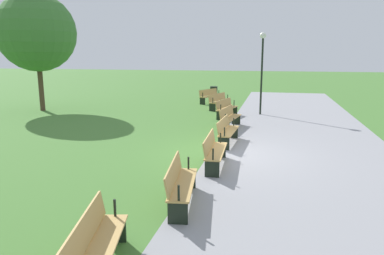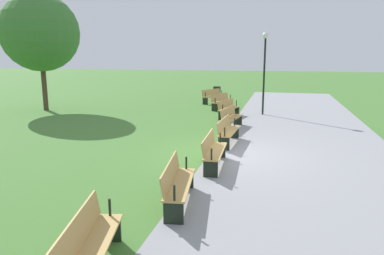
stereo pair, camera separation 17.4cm
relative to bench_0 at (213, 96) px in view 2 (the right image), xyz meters
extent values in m
plane|color=#477A33|center=(11.90, 2.62, -0.48)|extent=(120.00, 120.00, 0.00)
cube|color=#939399|center=(11.90, 5.11, -0.48)|extent=(39.19, 5.88, 0.01)
cube|color=tan|center=(0.03, 0.06, -0.03)|extent=(1.97, 1.21, 0.04)
cube|color=tan|center=(-0.05, -0.12, 0.21)|extent=(1.83, 0.90, 0.40)
cube|color=black|center=(-0.81, 0.44, -0.26)|extent=(0.21, 0.37, 0.43)
cylinder|color=black|center=(-0.80, 0.46, 0.13)|extent=(0.06, 0.06, 0.30)
cube|color=black|center=(0.87, -0.32, -0.26)|extent=(0.21, 0.37, 0.43)
cylinder|color=black|center=(0.88, -0.30, 0.13)|extent=(0.06, 0.06, 0.30)
cube|color=tan|center=(2.56, 1.07, -0.03)|extent=(2.00, 1.05, 0.04)
cube|color=tan|center=(2.49, 0.88, 0.21)|extent=(1.89, 0.74, 0.40)
cube|color=black|center=(1.68, 1.36, -0.26)|extent=(0.18, 0.37, 0.43)
cylinder|color=black|center=(1.69, 1.38, 0.13)|extent=(0.06, 0.06, 0.30)
cube|color=black|center=(3.43, 0.77, -0.26)|extent=(0.18, 0.37, 0.43)
cylinder|color=black|center=(3.43, 0.79, 0.13)|extent=(0.06, 0.06, 0.30)
cube|color=tan|center=(5.16, 1.82, -0.03)|extent=(2.01, 0.89, 0.04)
cube|color=tan|center=(5.12, 1.63, 0.21)|extent=(1.93, 0.56, 0.40)
cube|color=black|center=(4.27, 2.04, -0.26)|extent=(0.15, 0.38, 0.43)
cylinder|color=black|center=(4.27, 2.06, 0.13)|extent=(0.05, 0.05, 0.30)
cube|color=black|center=(6.06, 1.61, -0.26)|extent=(0.15, 0.38, 0.43)
cylinder|color=black|center=(6.07, 1.63, 0.13)|extent=(0.05, 0.05, 0.30)
cube|color=tan|center=(7.83, 2.33, -0.03)|extent=(2.01, 0.71, 0.04)
cube|color=tan|center=(7.81, 2.14, 0.21)|extent=(1.96, 0.38, 0.40)
cube|color=black|center=(6.92, 2.46, -0.26)|extent=(0.11, 0.38, 0.43)
cylinder|color=black|center=(6.92, 2.48, 0.13)|extent=(0.05, 0.05, 0.30)
cube|color=black|center=(8.75, 2.20, -0.26)|extent=(0.11, 0.38, 0.43)
cylinder|color=black|center=(8.75, 2.22, 0.13)|extent=(0.05, 0.05, 0.30)
cube|color=tan|center=(10.54, 2.59, -0.03)|extent=(1.98, 0.53, 0.04)
cube|color=tan|center=(10.53, 2.39, 0.21)|extent=(1.97, 0.20, 0.40)
cube|color=black|center=(9.62, 2.63, -0.26)|extent=(0.08, 0.38, 0.43)
cylinder|color=black|center=(9.62, 2.65, 0.13)|extent=(0.05, 0.05, 0.30)
cube|color=black|center=(11.46, 2.55, -0.26)|extent=(0.08, 0.38, 0.43)
cylinder|color=black|center=(11.46, 2.57, 0.13)|extent=(0.05, 0.05, 0.30)
cube|color=tan|center=(13.26, 2.59, -0.03)|extent=(1.98, 0.53, 0.04)
cube|color=tan|center=(13.27, 2.39, 0.21)|extent=(1.97, 0.20, 0.40)
cube|color=black|center=(12.34, 2.55, -0.26)|extent=(0.08, 0.38, 0.43)
cylinder|color=black|center=(12.34, 2.57, 0.13)|extent=(0.05, 0.05, 0.30)
cube|color=black|center=(14.18, 2.63, -0.26)|extent=(0.08, 0.38, 0.43)
cylinder|color=black|center=(14.18, 2.65, 0.13)|extent=(0.05, 0.05, 0.30)
cube|color=tan|center=(15.96, 2.33, -0.03)|extent=(2.01, 0.71, 0.04)
cube|color=tan|center=(15.99, 2.14, 0.21)|extent=(1.96, 0.38, 0.40)
cube|color=black|center=(15.05, 2.20, -0.26)|extent=(0.11, 0.38, 0.43)
cylinder|color=black|center=(15.05, 2.22, 0.13)|extent=(0.05, 0.05, 0.30)
cube|color=black|center=(16.87, 2.46, -0.26)|extent=(0.11, 0.38, 0.43)
cylinder|color=black|center=(16.87, 2.48, 0.13)|extent=(0.05, 0.05, 0.30)
cube|color=tan|center=(18.63, 1.82, -0.03)|extent=(2.01, 0.89, 0.04)
cube|color=tan|center=(18.68, 1.63, 0.21)|extent=(1.93, 0.56, 0.40)
cube|color=black|center=(17.74, 1.61, -0.26)|extent=(0.15, 0.38, 0.43)
cylinder|color=black|center=(17.73, 1.63, 0.13)|extent=(0.05, 0.05, 0.30)
cylinder|color=#4C3828|center=(5.28, -8.63, 0.97)|extent=(0.27, 0.27, 2.90)
sphere|color=#3D7533|center=(5.28, -8.63, 3.79)|extent=(4.21, 4.21, 4.21)
cylinder|color=black|center=(3.86, 3.41, 1.47)|extent=(0.10, 0.10, 3.91)
sphere|color=white|center=(3.86, 3.41, 3.57)|extent=(0.32, 0.32, 0.32)
cylinder|color=black|center=(-1.96, -0.08, -0.03)|extent=(0.51, 0.51, 0.91)
camera|label=1|loc=(22.78, 4.11, 2.60)|focal=33.35mm
camera|label=2|loc=(22.74, 4.28, 2.60)|focal=33.35mm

